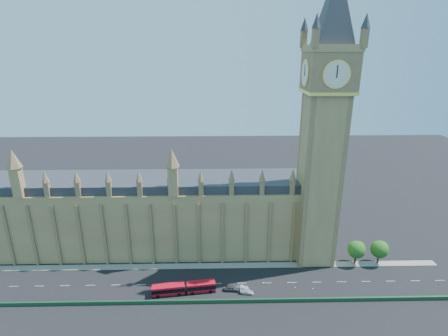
{
  "coord_description": "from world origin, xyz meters",
  "views": [
    {
      "loc": [
        4.21,
        -93.33,
        70.61
      ],
      "look_at": [
        6.47,
        10.0,
        35.46
      ],
      "focal_mm": 28.0,
      "sensor_mm": 36.0,
      "label": 1
    }
  ],
  "objects_px": {
    "car_grey": "(232,288)",
    "car_silver": "(242,288)",
    "car_white": "(247,292)",
    "red_bus": "(184,288)"
  },
  "relations": [
    {
      "from": "red_bus",
      "to": "car_grey",
      "type": "xyz_separation_m",
      "value": [
        14.64,
        0.77,
        -0.92
      ]
    },
    {
      "from": "car_silver",
      "to": "car_white",
      "type": "bearing_deg",
      "value": -139.72
    },
    {
      "from": "red_bus",
      "to": "car_grey",
      "type": "distance_m",
      "value": 14.69
    },
    {
      "from": "car_grey",
      "to": "car_white",
      "type": "xyz_separation_m",
      "value": [
        4.6,
        -1.5,
        -0.21
      ]
    },
    {
      "from": "red_bus",
      "to": "car_silver",
      "type": "relative_size",
      "value": 4.73
    },
    {
      "from": "car_grey",
      "to": "red_bus",
      "type": "bearing_deg",
      "value": 98.94
    },
    {
      "from": "car_white",
      "to": "car_grey",
      "type": "bearing_deg",
      "value": 78.63
    },
    {
      "from": "car_grey",
      "to": "car_white",
      "type": "height_order",
      "value": "car_grey"
    },
    {
      "from": "car_grey",
      "to": "car_silver",
      "type": "bearing_deg",
      "value": -78.8
    },
    {
      "from": "car_grey",
      "to": "car_silver",
      "type": "distance_m",
      "value": 3.19
    }
  ]
}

